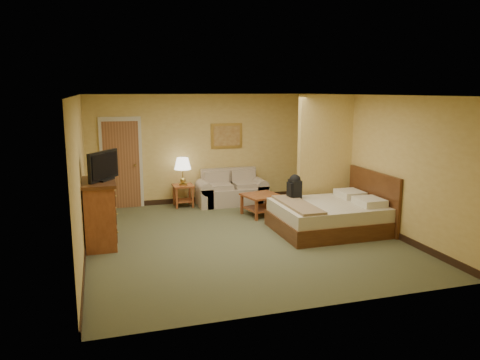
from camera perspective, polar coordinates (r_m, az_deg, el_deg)
name	(u,v)px	position (r m, az deg, el deg)	size (l,w,h in m)	color
floor	(241,237)	(8.74, 0.09, -7.02)	(6.00, 6.00, 0.00)	#525637
ceiling	(241,95)	(8.31, 0.10, 10.30)	(6.00, 6.00, 0.00)	white
back_wall	(204,149)	(11.30, -4.38, 3.81)	(5.50, 0.02, 2.60)	#D6B25B
left_wall	(80,176)	(8.07, -18.91, 0.41)	(0.02, 6.00, 2.60)	#D6B25B
right_wall	(374,162)	(9.59, 16.02, 2.16)	(0.02, 6.00, 2.60)	#D6B25B
partition	(325,157)	(10.08, 10.30, 2.81)	(1.20, 0.15, 2.60)	#D6B25B
door	(122,164)	(11.05, -14.24, 1.95)	(0.94, 0.16, 2.10)	beige
baseboard	(205,199)	(11.51, -4.28, -2.33)	(5.50, 0.02, 0.12)	black
loveseat	(231,193)	(11.20, -1.05, -1.57)	(1.65, 0.77, 0.83)	tan
side_table	(183,192)	(11.01, -6.93, -1.49)	(0.47, 0.47, 0.52)	brown
table_lamp	(183,164)	(10.89, -7.01, 1.91)	(0.39, 0.39, 0.64)	#A58A3C
coffee_table	(261,200)	(10.16, 2.62, -2.50)	(0.86, 0.86, 0.47)	brown
wall_picture	(227,136)	(11.38, -1.63, 5.41)	(0.78, 0.04, 0.60)	#B78E3F
dresser	(100,213)	(8.53, -16.71, -3.85)	(0.57, 1.08, 1.16)	brown
tv	(103,167)	(8.37, -16.32, 1.57)	(0.52, 0.73, 0.51)	black
bed	(332,215)	(9.24, 11.15, -4.25)	(2.05, 1.74, 1.13)	#4A2511
backpack	(295,186)	(9.37, 6.71, -0.72)	(0.23, 0.29, 0.49)	black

